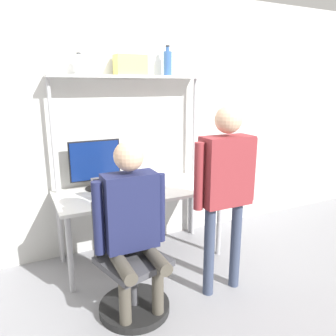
# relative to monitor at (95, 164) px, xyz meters

# --- Properties ---
(ground_plane) EXTENTS (12.00, 12.00, 0.00)m
(ground_plane) POSITION_rel_monitor_xyz_m (0.38, -0.60, -1.00)
(ground_plane) COLOR gray
(wall_back) EXTENTS (8.00, 0.06, 2.70)m
(wall_back) POSITION_rel_monitor_xyz_m (0.38, 0.18, 0.35)
(wall_back) COLOR silver
(wall_back) RESTS_ON ground_plane
(desk) EXTENTS (1.63, 0.73, 0.74)m
(desk) POSITION_rel_monitor_xyz_m (0.38, -0.22, -0.34)
(desk) COLOR silver
(desk) RESTS_ON ground_plane
(shelf_unit) EXTENTS (1.55, 0.22, 1.84)m
(shelf_unit) POSITION_rel_monitor_xyz_m (0.38, 0.03, 0.51)
(shelf_unit) COLOR white
(shelf_unit) RESTS_ON ground_plane
(monitor) EXTENTS (0.50, 0.22, 0.49)m
(monitor) POSITION_rel_monitor_xyz_m (0.00, 0.00, 0.00)
(monitor) COLOR black
(monitor) RESTS_ON desk
(laptop) EXTENTS (0.28, 0.21, 0.21)m
(laptop) POSITION_rel_monitor_xyz_m (0.02, -0.37, -0.20)
(laptop) COLOR #333338
(laptop) RESTS_ON desk
(cell_phone) EXTENTS (0.07, 0.15, 0.01)m
(cell_phone) POSITION_rel_monitor_xyz_m (0.27, -0.35, -0.26)
(cell_phone) COLOR silver
(cell_phone) RESTS_ON desk
(office_chair) EXTENTS (0.57, 0.57, 0.91)m
(office_chair) POSITION_rel_monitor_xyz_m (0.01, -0.95, -0.72)
(office_chair) COLOR black
(office_chair) RESTS_ON ground_plane
(person_seated) EXTENTS (0.57, 0.47, 1.37)m
(person_seated) POSITION_rel_monitor_xyz_m (0.03, -0.99, -0.19)
(person_seated) COLOR #4C473D
(person_seated) RESTS_ON ground_plane
(person_standing) EXTENTS (0.59, 0.22, 1.60)m
(person_standing) POSITION_rel_monitor_xyz_m (0.81, -1.05, 0.02)
(person_standing) COLOR #38425B
(person_standing) RESTS_ON ground_plane
(bottle_clear) EXTENTS (0.08, 0.08, 0.19)m
(bottle_clear) POSITION_rel_monitor_xyz_m (-0.09, 0.03, 0.93)
(bottle_clear) COLOR silver
(bottle_clear) RESTS_ON shelf_unit
(bottle_blue) EXTENTS (0.09, 0.09, 0.30)m
(bottle_blue) POSITION_rel_monitor_xyz_m (0.81, 0.03, 0.97)
(bottle_blue) COLOR #335999
(bottle_blue) RESTS_ON shelf_unit
(storage_box) EXTENTS (0.31, 0.17, 0.19)m
(storage_box) POSITION_rel_monitor_xyz_m (0.40, 0.03, 0.94)
(storage_box) COLOR #DBCC66
(storage_box) RESTS_ON shelf_unit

